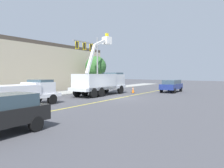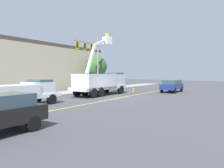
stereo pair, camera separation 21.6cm
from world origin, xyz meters
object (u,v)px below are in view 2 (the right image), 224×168
at_px(traffic_cone_leading, 22,106).
at_px(traffic_cone_mid_front, 133,90).
at_px(service_pickup_truck, 25,92).
at_px(passing_minivan, 172,85).
at_px(utility_bucket_truck, 101,81).
at_px(traffic_signal_mast, 91,54).

relative_size(traffic_cone_leading, traffic_cone_mid_front, 0.88).
bearing_deg(traffic_cone_mid_front, service_pickup_truck, -178.43).
bearing_deg(service_pickup_truck, passing_minivan, -7.86).
height_order(utility_bucket_truck, traffic_signal_mast, traffic_signal_mast).
xyz_separation_m(utility_bucket_truck, passing_minivan, (9.31, -4.42, -0.65)).
bearing_deg(service_pickup_truck, traffic_cone_mid_front, 1.57).
relative_size(utility_bucket_truck, traffic_cone_mid_front, 9.67).
relative_size(utility_bucket_truck, traffic_signal_mast, 1.07).
height_order(utility_bucket_truck, traffic_cone_mid_front, utility_bucket_truck).
height_order(passing_minivan, traffic_signal_mast, traffic_signal_mast).
bearing_deg(traffic_signal_mast, service_pickup_truck, -153.00).
bearing_deg(traffic_cone_mid_front, traffic_signal_mast, 107.95).
distance_m(traffic_cone_leading, traffic_signal_mast, 17.27).
bearing_deg(utility_bucket_truck, service_pickup_truck, -170.22).
relative_size(service_pickup_truck, passing_minivan, 1.16).
bearing_deg(traffic_cone_mid_front, passing_minivan, -33.10).
relative_size(utility_bucket_truck, passing_minivan, 1.68).
relative_size(passing_minivan, traffic_signal_mast, 0.64).
xyz_separation_m(traffic_cone_leading, traffic_cone_mid_front, (15.95, 2.74, 0.05)).
bearing_deg(traffic_cone_leading, traffic_cone_mid_front, 9.77).
distance_m(service_pickup_truck, traffic_signal_mast, 14.89).
distance_m(utility_bucket_truck, traffic_cone_mid_front, 4.92).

